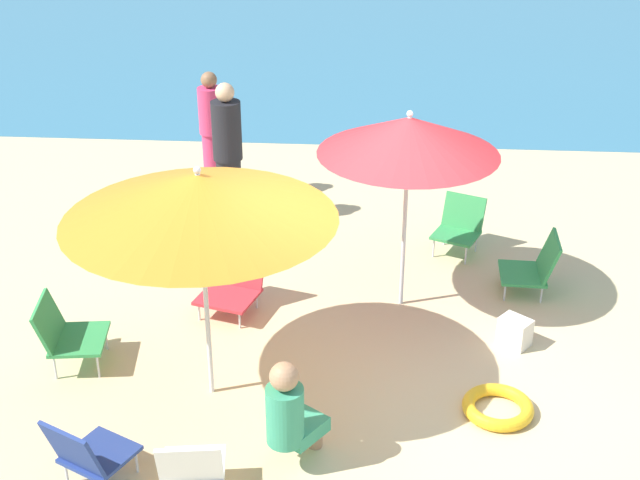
# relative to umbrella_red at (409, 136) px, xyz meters

# --- Properties ---
(ground_plane) EXTENTS (40.00, 40.00, 0.00)m
(ground_plane) POSITION_rel_umbrella_red_xyz_m (-0.13, -0.93, -1.78)
(ground_plane) COLOR #D3BC8C
(sea_water) EXTENTS (40.00, 16.00, 0.01)m
(sea_water) POSITION_rel_umbrella_red_xyz_m (-0.13, 12.48, -1.77)
(sea_water) COLOR teal
(sea_water) RESTS_ON ground_plane
(umbrella_red) EXTENTS (1.69, 1.69, 2.01)m
(umbrella_red) POSITION_rel_umbrella_red_xyz_m (0.00, 0.00, 0.00)
(umbrella_red) COLOR silver
(umbrella_red) RESTS_ON ground_plane
(umbrella_orange) EXTENTS (2.14, 2.14, 2.06)m
(umbrella_orange) POSITION_rel_umbrella_red_xyz_m (-1.62, -1.58, 0.03)
(umbrella_orange) COLOR silver
(umbrella_orange) RESTS_ON ground_plane
(beach_chair_a) EXTENTS (0.64, 0.69, 0.64)m
(beach_chair_a) POSITION_rel_umbrella_red_xyz_m (-2.28, -2.78, -1.46)
(beach_chair_a) COLOR navy
(beach_chair_a) RESTS_ON ground_plane
(beach_chair_b) EXTENTS (0.57, 0.55, 0.62)m
(beach_chair_b) POSITION_rel_umbrella_red_xyz_m (1.34, 0.33, -1.47)
(beach_chair_b) COLOR #33934C
(beach_chair_b) RESTS_ON ground_plane
(beach_chair_c) EXTENTS (0.61, 0.61, 0.64)m
(beach_chair_c) POSITION_rel_umbrella_red_xyz_m (-2.96, -1.27, -1.44)
(beach_chair_c) COLOR #33934C
(beach_chair_c) RESTS_ON ground_plane
(beach_chair_d) EXTENTS (0.51, 0.55, 0.66)m
(beach_chair_d) POSITION_rel_umbrella_red_xyz_m (-1.49, -2.91, -1.42)
(beach_chair_d) COLOR white
(beach_chair_d) RESTS_ON ground_plane
(beach_chair_e) EXTENTS (0.63, 0.66, 0.62)m
(beach_chair_e) POSITION_rel_umbrella_red_xyz_m (0.65, 1.21, -1.45)
(beach_chair_e) COLOR #33934C
(beach_chair_e) RESTS_ON ground_plane
(beach_chair_f) EXTENTS (0.68, 0.71, 0.58)m
(beach_chair_f) POSITION_rel_umbrella_red_xyz_m (-1.66, -0.21, -1.50)
(beach_chair_f) COLOR red
(beach_chair_f) RESTS_ON ground_plane
(person_a) EXTENTS (0.30, 0.30, 1.65)m
(person_a) POSITION_rel_umbrella_red_xyz_m (-2.32, 2.43, -0.94)
(person_a) COLOR #DB3866
(person_a) RESTS_ON ground_plane
(person_b) EXTENTS (0.34, 0.34, 1.72)m
(person_b) POSITION_rel_umbrella_red_xyz_m (-2.00, 1.74, -0.91)
(person_b) COLOR black
(person_b) RESTS_ON ground_plane
(person_c) EXTENTS (0.46, 0.52, 0.95)m
(person_c) POSITION_rel_umbrella_red_xyz_m (-0.86, -2.44, -1.29)
(person_c) COLOR #389970
(person_c) RESTS_ON ground_plane
(swim_ring) EXTENTS (0.59, 0.59, 0.11)m
(swim_ring) POSITION_rel_umbrella_red_xyz_m (0.77, -1.69, -1.72)
(swim_ring) COLOR yellow
(swim_ring) RESTS_ON ground_plane
(beach_bag) EXTENTS (0.34, 0.33, 0.27)m
(beach_bag) POSITION_rel_umbrella_red_xyz_m (1.03, -0.66, -1.64)
(beach_bag) COLOR silver
(beach_bag) RESTS_ON ground_plane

